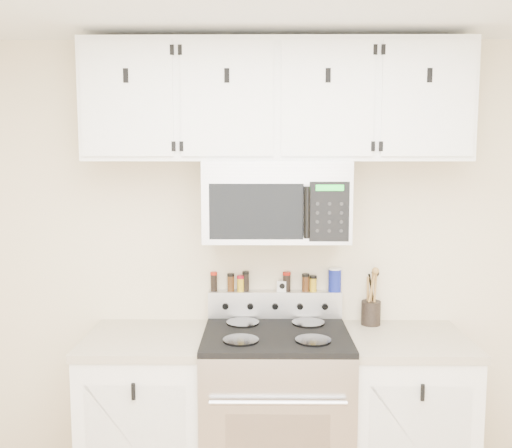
{
  "coord_description": "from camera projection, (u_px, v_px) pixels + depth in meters",
  "views": [
    {
      "loc": [
        -0.08,
        -1.47,
        1.87
      ],
      "look_at": [
        -0.11,
        1.45,
        1.52
      ],
      "focal_mm": 40.0,
      "sensor_mm": 36.0,
      "label": 1
    }
  ],
  "objects": [
    {
      "name": "upper_cabinets",
      "position": [
        276.0,
        102.0,
        2.99
      ],
      "size": [
        2.0,
        0.35,
        0.62
      ],
      "color": "white",
      "rests_on": "back_wall"
    },
    {
      "name": "range",
      "position": [
        276.0,
        416.0,
        3.04
      ],
      "size": [
        0.76,
        0.65,
        1.1
      ],
      "color": "#B7B7BA",
      "rests_on": "floor"
    },
    {
      "name": "microwave",
      "position": [
        276.0,
        201.0,
        3.03
      ],
      "size": [
        0.76,
        0.44,
        0.42
      ],
      "color": "#9E9EA3",
      "rests_on": "back_wall"
    },
    {
      "name": "spice_jar_5",
      "position": [
        306.0,
        282.0,
        3.24
      ],
      "size": [
        0.04,
        0.04,
        0.1
      ],
      "color": "#442510",
      "rests_on": "range"
    },
    {
      "name": "spice_jar_6",
      "position": [
        313.0,
        283.0,
        3.24
      ],
      "size": [
        0.04,
        0.04,
        0.09
      ],
      "color": "gold",
      "rests_on": "range"
    },
    {
      "name": "kitchen_timer",
      "position": [
        282.0,
        286.0,
        3.24
      ],
      "size": [
        0.06,
        0.05,
        0.06
      ],
      "primitive_type": "cube",
      "rotation": [
        0.0,
        0.0,
        -0.21
      ],
      "color": "silver",
      "rests_on": "range"
    },
    {
      "name": "base_cabinet_right",
      "position": [
        404.0,
        419.0,
        3.06
      ],
      "size": [
        0.64,
        0.62,
        0.92
      ],
      "color": "white",
      "rests_on": "floor"
    },
    {
      "name": "spice_jar_2",
      "position": [
        241.0,
        283.0,
        3.24
      ],
      "size": [
        0.04,
        0.04,
        0.09
      ],
      "color": "gold",
      "rests_on": "range"
    },
    {
      "name": "spice_jar_3",
      "position": [
        246.0,
        281.0,
        3.24
      ],
      "size": [
        0.04,
        0.04,
        0.12
      ],
      "color": "black",
      "rests_on": "range"
    },
    {
      "name": "spice_jar_1",
      "position": [
        231.0,
        282.0,
        3.24
      ],
      "size": [
        0.04,
        0.04,
        0.1
      ],
      "color": "#462810",
      "rests_on": "range"
    },
    {
      "name": "salt_canister",
      "position": [
        335.0,
        280.0,
        3.24
      ],
      "size": [
        0.07,
        0.07,
        0.14
      ],
      "color": "navy",
      "rests_on": "range"
    },
    {
      "name": "utensil_crock",
      "position": [
        371.0,
        311.0,
        3.21
      ],
      "size": [
        0.11,
        0.11,
        0.32
      ],
      "color": "black",
      "rests_on": "base_cabinet_right"
    },
    {
      "name": "base_cabinet_left",
      "position": [
        148.0,
        418.0,
        3.07
      ],
      "size": [
        0.64,
        0.62,
        0.92
      ],
      "color": "white",
      "rests_on": "floor"
    },
    {
      "name": "spice_jar_4",
      "position": [
        287.0,
        282.0,
        3.24
      ],
      "size": [
        0.05,
        0.05,
        0.11
      ],
      "color": "black",
      "rests_on": "range"
    },
    {
      "name": "back_wall",
      "position": [
        275.0,
        264.0,
        3.27
      ],
      "size": [
        3.5,
        0.01,
        2.5
      ],
      "primitive_type": "cube",
      "color": "beige",
      "rests_on": "floor"
    },
    {
      "name": "spice_jar_0",
      "position": [
        214.0,
        281.0,
        3.24
      ],
      "size": [
        0.04,
        0.04,
        0.11
      ],
      "color": "black",
      "rests_on": "range"
    }
  ]
}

